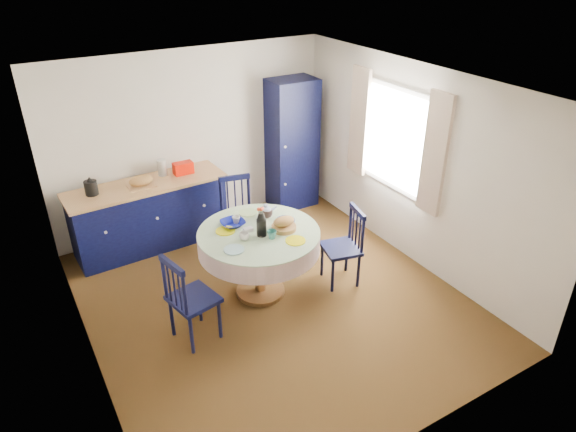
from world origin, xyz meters
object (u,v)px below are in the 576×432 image
(cobalt_bowl, at_px, (233,224))
(chair_left, at_px, (190,298))
(mug_b, at_px, (272,235))
(kitchen_counter, at_px, (150,214))
(chair_right, at_px, (344,246))
(mug_c, at_px, (267,213))
(mug_d, at_px, (236,220))
(mug_a, at_px, (244,236))
(dining_table, at_px, (259,241))
(chair_far, at_px, (238,215))
(pantry_cabinet, at_px, (292,145))

(cobalt_bowl, bearing_deg, chair_left, -142.71)
(mug_b, bearing_deg, kitchen_counter, 112.75)
(chair_right, bearing_deg, cobalt_bowl, -102.02)
(mug_c, distance_m, mug_d, 0.38)
(mug_a, bearing_deg, chair_right, -10.32)
(mug_a, relative_size, cobalt_bowl, 0.40)
(dining_table, bearing_deg, mug_a, -161.61)
(kitchen_counter, distance_m, mug_b, 2.13)
(dining_table, bearing_deg, chair_right, -16.55)
(chair_far, relative_size, mug_a, 9.35)
(mug_b, height_order, mug_d, mug_b)
(chair_far, bearing_deg, mug_b, -85.07)
(dining_table, bearing_deg, chair_far, 77.92)
(chair_far, height_order, mug_a, chair_far)
(kitchen_counter, relative_size, chair_right, 2.15)
(chair_left, bearing_deg, mug_c, -76.33)
(mug_a, xyz_separation_m, mug_b, (0.27, -0.13, 0.01))
(mug_c, bearing_deg, pantry_cabinet, 50.59)
(dining_table, distance_m, chair_right, 1.05)
(pantry_cabinet, height_order, chair_right, pantry_cabinet)
(chair_far, bearing_deg, mug_d, -103.81)
(kitchen_counter, relative_size, dining_table, 1.51)
(pantry_cabinet, bearing_deg, dining_table, -129.62)
(chair_left, bearing_deg, mug_d, -64.92)
(pantry_cabinet, bearing_deg, chair_far, -147.89)
(pantry_cabinet, bearing_deg, mug_c, -129.01)
(kitchen_counter, height_order, cobalt_bowl, kitchen_counter)
(dining_table, relative_size, chair_right, 1.42)
(mug_b, bearing_deg, pantry_cabinet, 53.84)
(dining_table, height_order, chair_far, dining_table)
(mug_c, distance_m, cobalt_bowl, 0.44)
(chair_left, xyz_separation_m, cobalt_bowl, (0.79, 0.60, 0.35))
(mug_c, bearing_deg, mug_d, 171.89)
(chair_left, relative_size, mug_c, 7.77)
(mug_a, bearing_deg, pantry_cabinet, 47.27)
(mug_b, height_order, cobalt_bowl, mug_b)
(chair_right, bearing_deg, dining_table, -93.44)
(pantry_cabinet, xyz_separation_m, mug_a, (-1.75, -1.89, -0.11))
(chair_left, bearing_deg, chair_far, -53.72)
(chair_far, xyz_separation_m, mug_d, (-0.35, -0.71, 0.36))
(chair_far, xyz_separation_m, mug_a, (-0.44, -1.08, 0.36))
(chair_far, bearing_deg, mug_a, -99.20)
(kitchen_counter, distance_m, cobalt_bowl, 1.61)
(dining_table, relative_size, cobalt_bowl, 5.07)
(chair_right, xyz_separation_m, mug_b, (-0.93, 0.09, 0.40))
(mug_c, bearing_deg, kitchen_counter, 124.12)
(chair_left, distance_m, chair_far, 1.80)
(kitchen_counter, height_order, chair_far, kitchen_counter)
(kitchen_counter, relative_size, cobalt_bowl, 7.65)
(chair_right, height_order, mug_a, chair_right)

